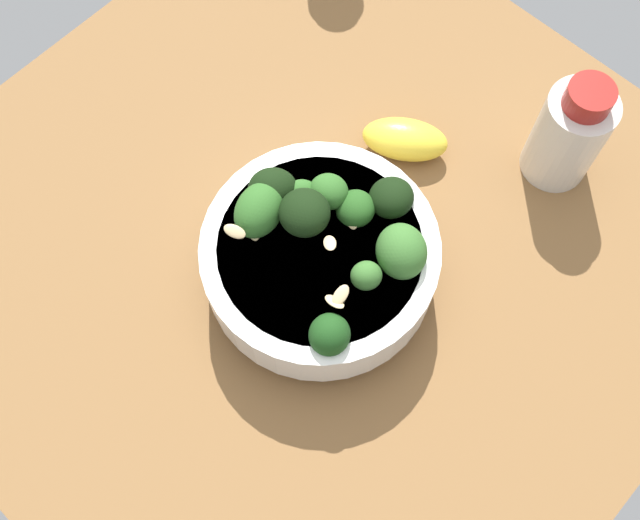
{
  "coord_description": "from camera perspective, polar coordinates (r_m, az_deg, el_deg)",
  "views": [
    {
      "loc": [
        20.17,
        -20.45,
        63.61
      ],
      "look_at": [
        3.17,
        -2.3,
        4.0
      ],
      "focal_mm": 43.01,
      "sensor_mm": 36.0,
      "label": 1
    }
  ],
  "objects": [
    {
      "name": "lemon_wedge",
      "position": [
        0.73,
        6.54,
        8.74
      ],
      "size": [
        8.99,
        7.82,
        3.72
      ],
      "primitive_type": "ellipsoid",
      "rotation": [
        0.0,
        0.0,
        3.71
      ],
      "color": "yellow",
      "rests_on": "ground_plane"
    },
    {
      "name": "bottle_tall",
      "position": [
        0.72,
        18.05,
        8.95
      ],
      "size": [
        6.22,
        6.22,
        11.9
      ],
      "color": "beige",
      "rests_on": "ground_plane"
    },
    {
      "name": "ground_plane",
      "position": [
        0.72,
        -0.59,
        0.9
      ],
      "size": [
        68.22,
        68.22,
        4.56
      ],
      "primitive_type": "cube",
      "color": "brown"
    },
    {
      "name": "bowl_of_broccoli",
      "position": [
        0.64,
        0.04,
        0.51
      ],
      "size": [
        19.79,
        19.79,
        10.94
      ],
      "color": "white",
      "rests_on": "ground_plane"
    }
  ]
}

